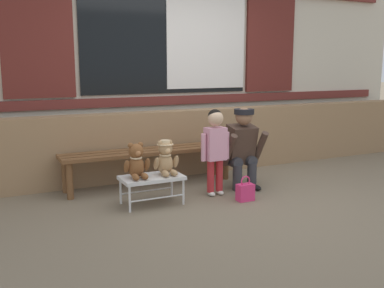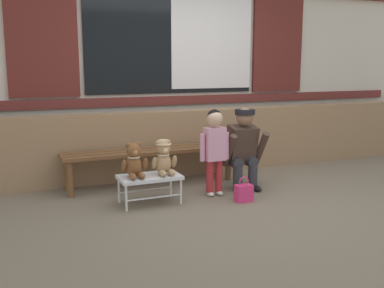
{
  "view_description": "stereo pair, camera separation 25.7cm",
  "coord_description": "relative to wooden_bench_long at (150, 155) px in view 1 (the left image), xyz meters",
  "views": [
    {
      "loc": [
        -2.39,
        -3.75,
        1.42
      ],
      "look_at": [
        -0.23,
        0.62,
        0.55
      ],
      "focal_mm": 41.05,
      "sensor_mm": 36.0,
      "label": 1
    },
    {
      "loc": [
        -2.15,
        -3.86,
        1.42
      ],
      "look_at": [
        -0.23,
        0.62,
        0.55
      ],
      "focal_mm": 41.05,
      "sensor_mm": 36.0,
      "label": 2
    }
  ],
  "objects": [
    {
      "name": "ground_plane",
      "position": [
        0.58,
        -1.06,
        -0.37
      ],
      "size": [
        60.0,
        60.0,
        0.0
      ],
      "primitive_type": "plane",
      "color": "#756651"
    },
    {
      "name": "brick_low_wall",
      "position": [
        0.58,
        0.37,
        0.05
      ],
      "size": [
        8.11,
        0.25,
        0.85
      ],
      "primitive_type": "cube",
      "color": "#997551",
      "rests_on": "ground"
    },
    {
      "name": "shop_facade",
      "position": [
        0.58,
        0.88,
        1.43
      ],
      "size": [
        8.28,
        0.26,
        3.59
      ],
      "color": "beige",
      "rests_on": "ground"
    },
    {
      "name": "wooden_bench_long",
      "position": [
        0.0,
        0.0,
        0.0
      ],
      "size": [
        2.1,
        0.4,
        0.44
      ],
      "color": "brown",
      "rests_on": "ground"
    },
    {
      "name": "small_display_bench",
      "position": [
        -0.24,
        -0.69,
        -0.11
      ],
      "size": [
        0.64,
        0.36,
        0.3
      ],
      "color": "silver",
      "rests_on": "ground"
    },
    {
      "name": "teddy_bear_plain",
      "position": [
        -0.4,
        -0.69,
        0.09
      ],
      "size": [
        0.28,
        0.26,
        0.36
      ],
      "color": "brown",
      "rests_on": "small_display_bench"
    },
    {
      "name": "teddy_bear_with_hat",
      "position": [
        -0.08,
        -0.69,
        0.1
      ],
      "size": [
        0.28,
        0.27,
        0.36
      ],
      "color": "tan",
      "rests_on": "small_display_bench"
    },
    {
      "name": "child_standing",
      "position": [
        0.51,
        -0.68,
        0.22
      ],
      "size": [
        0.35,
        0.18,
        0.96
      ],
      "color": "#B7282D",
      "rests_on": "ground"
    },
    {
      "name": "adult_crouching",
      "position": [
        0.94,
        -0.55,
        0.11
      ],
      "size": [
        0.5,
        0.49,
        0.95
      ],
      "color": "#333338",
      "rests_on": "ground"
    },
    {
      "name": "handbag_on_ground",
      "position": [
        0.7,
        -1.01,
        -0.28
      ],
      "size": [
        0.18,
        0.11,
        0.27
      ],
      "color": "#E53370",
      "rests_on": "ground"
    }
  ]
}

